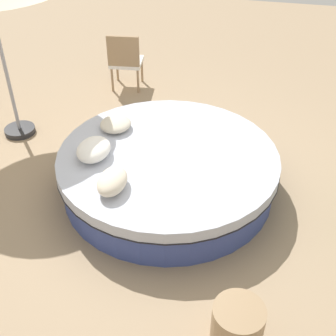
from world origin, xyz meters
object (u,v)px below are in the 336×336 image
at_px(throw_pillow_1, 94,149).
at_px(throw_pillow_2, 112,181).
at_px(patio_chair, 125,58).
at_px(throw_pillow_0, 116,124).
at_px(round_bed, 168,171).
at_px(side_table, 237,327).

xyz_separation_m(throw_pillow_1, throw_pillow_2, (0.51, 0.40, -0.00)).
bearing_deg(patio_chair, throw_pillow_0, -82.33).
bearing_deg(round_bed, throw_pillow_0, -117.18).
relative_size(round_bed, throw_pillow_0, 6.29).
distance_m(round_bed, throw_pillow_0, 0.93).
bearing_deg(side_table, throw_pillow_0, -142.14).
height_order(throw_pillow_1, patio_chair, patio_chair).
bearing_deg(throw_pillow_1, throw_pillow_2, 37.97).
xyz_separation_m(round_bed, patio_chair, (-2.46, -1.29, 0.29)).
distance_m(round_bed, throw_pillow_2, 0.94).
xyz_separation_m(throw_pillow_0, side_table, (2.33, 1.81, -0.36)).
bearing_deg(throw_pillow_0, patio_chair, -165.99).
xyz_separation_m(round_bed, throw_pillow_2, (0.75, -0.43, 0.36)).
bearing_deg(side_table, round_bed, -151.77).
relative_size(throw_pillow_0, throw_pillow_2, 0.88).
relative_size(round_bed, patio_chair, 2.70).
distance_m(throw_pillow_1, side_table, 2.54).
xyz_separation_m(patio_chair, side_table, (4.39, 2.33, -0.33)).
relative_size(patio_chair, side_table, 2.10).
bearing_deg(throw_pillow_2, patio_chair, -165.06).
bearing_deg(throw_pillow_1, throw_pillow_0, 175.25).
xyz_separation_m(throw_pillow_0, throw_pillow_1, (0.64, -0.05, 0.03)).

